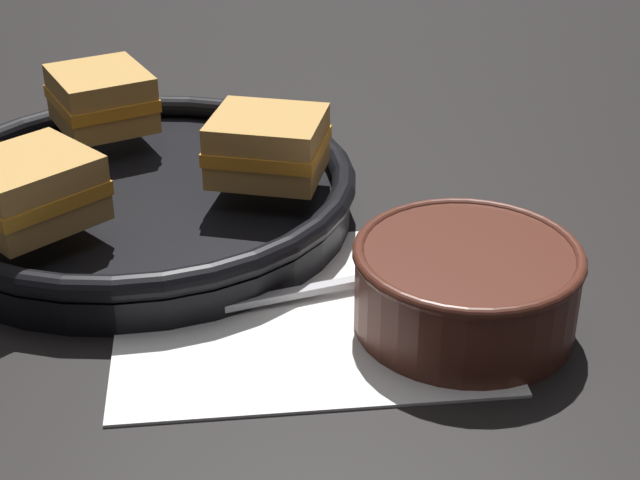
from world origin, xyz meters
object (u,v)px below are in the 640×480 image
soup_bowl (466,282)px  sandwich_near_right (31,190)px  skillet (138,194)px  sandwich_near_left (102,98)px  spoon (363,280)px  sandwich_far_left (268,146)px

soup_bowl → sandwich_near_right: bearing=152.3°
skillet → sandwich_near_left: (-0.02, 0.10, 0.04)m
spoon → skillet: (-0.14, 0.14, 0.01)m
soup_bowl → sandwich_near_left: bearing=124.1°
skillet → sandwich_near_left: size_ratio=4.54×
soup_bowl → sandwich_near_right: size_ratio=1.33×
sandwich_near_left → spoon: bearing=-57.4°
spoon → sandwich_near_left: 0.29m
sandwich_near_right → skillet: bearing=41.8°
soup_bowl → sandwich_far_left: bearing=118.3°
spoon → skillet: bearing=128.2°
skillet → soup_bowl: bearing=-47.4°
skillet → sandwich_far_left: sandwich_far_left is taller
sandwich_far_left → soup_bowl: bearing=-61.7°
soup_bowl → sandwich_far_left: sandwich_far_left is taller
soup_bowl → sandwich_near_left: sandwich_near_left is taller
skillet → sandwich_near_right: 0.11m
sandwich_near_left → sandwich_near_right: size_ratio=0.90×
spoon → sandwich_near_left: (-0.15, 0.24, 0.06)m
soup_bowl → spoon: (-0.05, 0.06, -0.02)m
spoon → sandwich_near_right: sandwich_near_right is taller
sandwich_near_left → sandwich_far_left: same height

